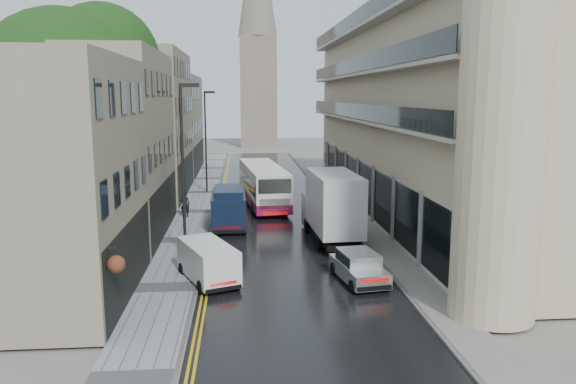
{
  "coord_description": "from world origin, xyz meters",
  "views": [
    {
      "loc": [
        -2.49,
        -13.3,
        8.53
      ],
      "look_at": [
        0.14,
        18.0,
        3.09
      ],
      "focal_mm": 35.0,
      "sensor_mm": 36.0,
      "label": 1
    }
  ],
  "objects": [
    {
      "name": "lamp_post_far",
      "position": [
        -5.55,
        35.93,
        4.48
      ],
      "size": [
        0.99,
        0.58,
        8.72
      ],
      "primitive_type": null,
      "rotation": [
        0.0,
        0.0,
        0.4
      ],
      "color": "black",
      "rests_on": "left_sidewalk"
    },
    {
      "name": "church_spire",
      "position": [
        0.5,
        82.0,
        20.0
      ],
      "size": [
        6.4,
        6.4,
        40.0
      ],
      "primitive_type": null,
      "color": "slate",
      "rests_on": "ground"
    },
    {
      "name": "road",
      "position": [
        0.0,
        27.5,
        0.01
      ],
      "size": [
        9.0,
        85.0,
        0.02
      ],
      "primitive_type": "cube",
      "color": "black",
      "rests_on": "ground"
    },
    {
      "name": "right_sidewalk",
      "position": [
        5.4,
        27.5,
        0.06
      ],
      "size": [
        1.8,
        85.0,
        0.12
      ],
      "primitive_type": "cube",
      "color": "slate",
      "rests_on": "ground"
    },
    {
      "name": "tree_far",
      "position": [
        -12.2,
        33.0,
        6.23
      ],
      "size": [
        9.24,
        9.24,
        12.46
      ],
      "primitive_type": null,
      "color": "black",
      "rests_on": "ground"
    },
    {
      "name": "tree_near",
      "position": [
        -12.5,
        20.0,
        6.95
      ],
      "size": [
        10.56,
        10.56,
        13.89
      ],
      "primitive_type": null,
      "color": "black",
      "rests_on": "ground"
    },
    {
      "name": "silver_hatchback",
      "position": [
        2.29,
        9.8,
        0.74
      ],
      "size": [
        2.23,
        4.03,
        1.43
      ],
      "primitive_type": null,
      "rotation": [
        0.0,
        0.0,
        0.15
      ],
      "color": "silver",
      "rests_on": "road"
    },
    {
      "name": "navy_van",
      "position": [
        -4.3,
        20.85,
        1.38
      ],
      "size": [
        2.24,
        5.38,
        2.72
      ],
      "primitive_type": null,
      "rotation": [
        0.0,
        0.0,
        0.02
      ],
      "color": "black",
      "rests_on": "road"
    },
    {
      "name": "pedestrian",
      "position": [
        -6.44,
        25.59,
        1.01
      ],
      "size": [
        0.68,
        0.47,
        1.78
      ],
      "primitive_type": "imported",
      "rotation": [
        0.0,
        0.0,
        3.06
      ],
      "color": "black",
      "rests_on": "left_sidewalk"
    },
    {
      "name": "left_sidewalk",
      "position": [
        -5.85,
        27.5,
        0.06
      ],
      "size": [
        2.7,
        85.0,
        0.12
      ],
      "primitive_type": "cube",
      "color": "gray",
      "rests_on": "ground"
    },
    {
      "name": "modern_block",
      "position": [
        10.3,
        26.0,
        7.0
      ],
      "size": [
        8.0,
        40.0,
        14.0
      ],
      "primitive_type": null,
      "color": "tan",
      "rests_on": "ground"
    },
    {
      "name": "lamp_post_near",
      "position": [
        -5.49,
        15.64,
        4.6
      ],
      "size": [
        1.02,
        0.28,
        8.96
      ],
      "primitive_type": null,
      "rotation": [
        0.0,
        0.0,
        -0.05
      ],
      "color": "black",
      "rests_on": "left_sidewalk"
    },
    {
      "name": "old_shop_row",
      "position": [
        -9.45,
        30.0,
        6.0
      ],
      "size": [
        4.5,
        56.0,
        12.0
      ],
      "primitive_type": null,
      "color": "gray",
      "rests_on": "ground"
    },
    {
      "name": "white_van",
      "position": [
        -4.3,
        10.17,
        0.95
      ],
      "size": [
        3.16,
        4.45,
        1.85
      ],
      "primitive_type": null,
      "rotation": [
        0.0,
        0.0,
        0.38
      ],
      "color": "silver",
      "rests_on": "road"
    },
    {
      "name": "white_lorry",
      "position": [
        1.74,
        16.72,
        2.1
      ],
      "size": [
        2.73,
        8.02,
        4.16
      ],
      "primitive_type": null,
      "rotation": [
        0.0,
        0.0,
        0.05
      ],
      "color": "silver",
      "rests_on": "road"
    },
    {
      "name": "cream_bus",
      "position": [
        -1.64,
        26.92,
        1.56
      ],
      "size": [
        3.71,
        11.48,
        3.08
      ],
      "primitive_type": null,
      "rotation": [
        0.0,
        0.0,
        0.1
      ],
      "color": "white",
      "rests_on": "road"
    }
  ]
}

